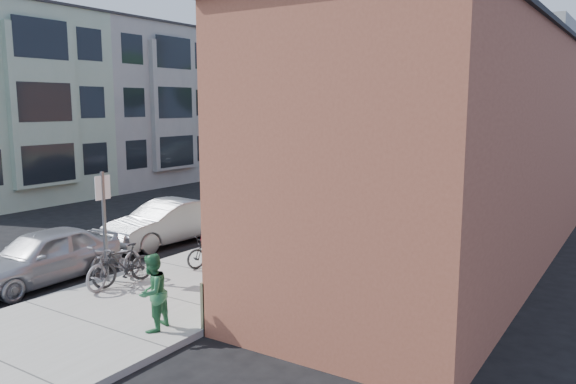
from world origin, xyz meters
The scene contains 27 objects.
ground centered at (0.00, 0.00, 0.00)m, with size 120.00×120.00×0.00m, color black.
sidewalk centered at (4.25, 11.00, 0.07)m, with size 4.50×58.00×0.15m, color #A29F96.
cafe_building centered at (8.99, 4.99, 3.30)m, with size 6.60×20.20×6.61m.
apartment_row centered at (-11.85, 14.00, 4.50)m, with size 6.30×32.00×9.00m.
end_cap_building centered at (-2.00, 42.00, 6.00)m, with size 18.00×8.00×12.00m, color #989994.
sign_post centered at (2.35, -3.97, 1.83)m, with size 0.07×0.45×2.80m.
parking_meter_near centered at (2.25, 1.03, 0.98)m, with size 0.14×0.14×1.24m.
parking_meter_far centered at (2.25, 10.24, 0.98)m, with size 0.14×0.14×1.24m.
utility_pole_near centered at (2.39, 3.72, 5.41)m, with size 3.57×0.28×10.00m.
utility_pole_far centered at (2.45, 19.82, 5.34)m, with size 1.80×0.28×10.00m.
tree_bare centered at (2.80, 7.81, 3.11)m, with size 0.24×0.24×5.93m.
tree_leafy_mid centered at (2.80, 17.47, 6.45)m, with size 4.33×4.33×8.48m.
tree_leafy_far centered at (2.80, 24.58, 5.91)m, with size 4.21×4.21×7.88m.
patio_chair_a centered at (6.20, -1.29, 0.59)m, with size 0.50×0.50×0.88m, color #0F3610, non-canonical shape.
patio_chair_b centered at (5.92, -1.62, 0.59)m, with size 0.50×0.50×0.88m, color #0F3610, non-canonical shape.
patron_grey centered at (5.29, -1.00, 0.92)m, with size 0.56×0.37×1.54m, color gray.
patron_green centered at (5.68, -5.56, 0.92)m, with size 0.75×0.59×1.55m, color #2F7644.
cyclist centered at (3.72, -1.44, 0.97)m, with size 1.05×0.61×1.63m, color maroon.
cyclist_bike centered at (3.72, -1.44, 0.58)m, with size 0.57×1.63×0.86m, color black.
parked_bike_a centered at (2.93, -3.92, 0.65)m, with size 0.47×1.68×1.01m, color black.
parked_bike_b centered at (2.76, -4.04, 0.68)m, with size 0.70×2.01×1.06m, color slate.
car_0 centered at (0.71, -4.65, 0.71)m, with size 1.67×4.15×1.41m, color #A7A8AE.
car_1 centered at (0.38, 0.10, 0.72)m, with size 1.52×4.35×1.43m, color gray.
car_2 centered at (0.33, 7.98, 0.71)m, with size 1.98×4.88×1.42m, color black.
car_3 centered at (0.46, 13.86, 0.82)m, with size 2.72×5.89×1.64m, color #A8A8B0.
car_4 centered at (0.80, 19.76, 0.81)m, with size 1.71×4.90×1.61m, color #AAB0B2.
bus centered at (-1.76, 27.70, 1.30)m, with size 2.18×9.32×2.60m, color silver.
Camera 1 is at (13.72, -12.99, 4.59)m, focal length 35.00 mm.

